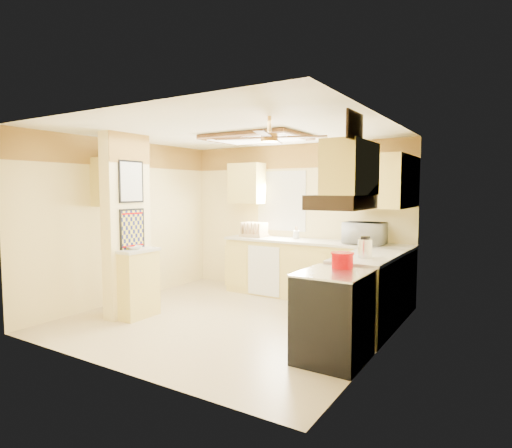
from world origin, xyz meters
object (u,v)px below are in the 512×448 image
Objects in this scene: bowl at (134,247)px; kettle at (365,248)px; stove at (333,316)px; dutch_oven at (342,260)px; microwave at (365,233)px.

kettle is at bearing 17.81° from bowl.
stove is 3.72× the size of dutch_oven.
stove is 1.07m from kettle.
stove is 0.60m from dutch_oven.
kettle is (0.39, -1.25, -0.04)m from microwave.
bowl is at bearing -179.19° from stove.
dutch_oven is at bearing 92.35° from stove.
microwave reaches higher than bowl.
stove is at bearing -87.65° from dutch_oven.
bowl reaches higher than stove.
kettle reaches higher than dutch_oven.
microwave is at bearing 99.45° from stove.
dutch_oven is at bearing 100.30° from microwave.
bowl is at bearing -173.84° from dutch_oven.
microwave is at bearing 41.26° from bowl.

